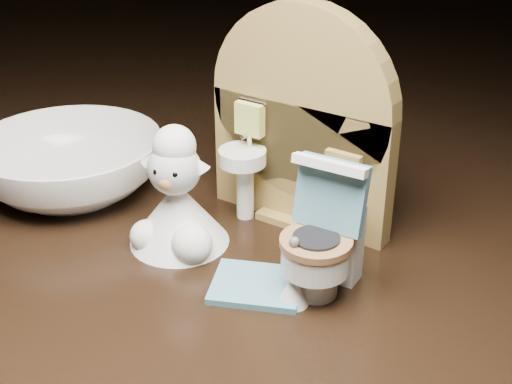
# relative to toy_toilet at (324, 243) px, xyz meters

# --- Properties ---
(backdrop_panel) EXTENTS (0.13, 0.05, 0.15)m
(backdrop_panel) POSITION_rel_toy_toilet_xyz_m (-0.05, 0.06, 0.04)
(backdrop_panel) COLOR olive
(backdrop_panel) RESTS_ON ground
(toy_toilet) EXTENTS (0.04, 0.05, 0.08)m
(toy_toilet) POSITION_rel_toy_toilet_xyz_m (0.00, 0.00, 0.00)
(toy_toilet) COLOR white
(toy_toilet) RESTS_ON ground
(bath_mat) EXTENTS (0.07, 0.06, 0.00)m
(bath_mat) POSITION_rel_toy_toilet_xyz_m (-0.03, -0.02, -0.03)
(bath_mat) COLOR #568EA4
(bath_mat) RESTS_ON ground
(toilet_brush) EXTENTS (0.02, 0.02, 0.04)m
(toilet_brush) POSITION_rel_toy_toilet_xyz_m (-0.01, -0.02, -0.02)
(toilet_brush) COLOR white
(toilet_brush) RESTS_ON ground
(plush_lamb) EXTENTS (0.07, 0.07, 0.08)m
(plush_lamb) POSITION_rel_toy_toilet_xyz_m (-0.10, -0.01, -0.00)
(plush_lamb) COLOR white
(plush_lamb) RESTS_ON ground
(ceramic_bowl) EXTENTS (0.14, 0.14, 0.04)m
(ceramic_bowl) POSITION_rel_toy_toilet_xyz_m (-0.21, 0.01, -0.01)
(ceramic_bowl) COLOR white
(ceramic_bowl) RESTS_ON ground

